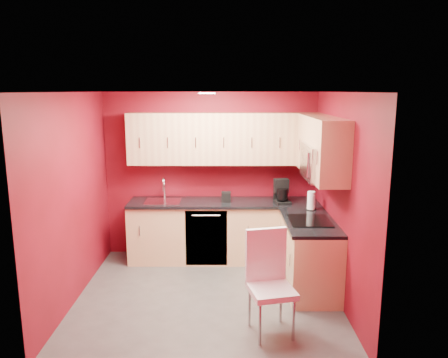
{
  "coord_description": "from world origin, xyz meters",
  "views": [
    {
      "loc": [
        0.22,
        -5.06,
        2.52
      ],
      "look_at": [
        0.21,
        0.55,
        1.38
      ],
      "focal_mm": 35.0,
      "sensor_mm": 36.0,
      "label": 1
    }
  ],
  "objects_px": {
    "microwave": "(321,162)",
    "paper_towel": "(311,201)",
    "sink": "(163,199)",
    "dining_chair": "(271,285)",
    "coffee_maker": "(283,191)",
    "napkin_holder": "(226,197)"
  },
  "relations": [
    {
      "from": "sink",
      "to": "coffee_maker",
      "type": "xyz_separation_m",
      "value": [
        1.75,
        -0.11,
        0.14
      ]
    },
    {
      "from": "sink",
      "to": "coffee_maker",
      "type": "relative_size",
      "value": 1.52
    },
    {
      "from": "napkin_holder",
      "to": "dining_chair",
      "type": "relative_size",
      "value": 0.13
    },
    {
      "from": "paper_towel",
      "to": "dining_chair",
      "type": "relative_size",
      "value": 0.23
    },
    {
      "from": "sink",
      "to": "dining_chair",
      "type": "distance_m",
      "value": 2.53
    },
    {
      "from": "napkin_holder",
      "to": "paper_towel",
      "type": "xyz_separation_m",
      "value": [
        1.17,
        -0.43,
        0.05
      ]
    },
    {
      "from": "sink",
      "to": "dining_chair",
      "type": "bearing_deg",
      "value": -55.86
    },
    {
      "from": "napkin_holder",
      "to": "paper_towel",
      "type": "bearing_deg",
      "value": -20.14
    },
    {
      "from": "microwave",
      "to": "coffee_maker",
      "type": "xyz_separation_m",
      "value": [
        -0.34,
        0.9,
        -0.58
      ]
    },
    {
      "from": "coffee_maker",
      "to": "paper_towel",
      "type": "bearing_deg",
      "value": -57.18
    },
    {
      "from": "dining_chair",
      "to": "napkin_holder",
      "type": "bearing_deg",
      "value": 90.04
    },
    {
      "from": "sink",
      "to": "dining_chair",
      "type": "xyz_separation_m",
      "value": [
        1.4,
        -2.06,
        -0.4
      ]
    },
    {
      "from": "microwave",
      "to": "dining_chair",
      "type": "relative_size",
      "value": 0.69
    },
    {
      "from": "dining_chair",
      "to": "paper_towel",
      "type": "bearing_deg",
      "value": 53.38
    },
    {
      "from": "sink",
      "to": "napkin_holder",
      "type": "xyz_separation_m",
      "value": [
        0.93,
        -0.04,
        0.04
      ]
    },
    {
      "from": "paper_towel",
      "to": "napkin_holder",
      "type": "bearing_deg",
      "value": 159.86
    },
    {
      "from": "sink",
      "to": "coffee_maker",
      "type": "bearing_deg",
      "value": -3.44
    },
    {
      "from": "napkin_holder",
      "to": "dining_chair",
      "type": "bearing_deg",
      "value": -77.06
    },
    {
      "from": "microwave",
      "to": "paper_towel",
      "type": "bearing_deg",
      "value": 89.22
    },
    {
      "from": "microwave",
      "to": "sink",
      "type": "xyz_separation_m",
      "value": [
        -2.09,
        1.0,
        -0.72
      ]
    },
    {
      "from": "microwave",
      "to": "napkin_holder",
      "type": "height_order",
      "value": "microwave"
    },
    {
      "from": "napkin_holder",
      "to": "paper_towel",
      "type": "distance_m",
      "value": 1.24
    }
  ]
}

